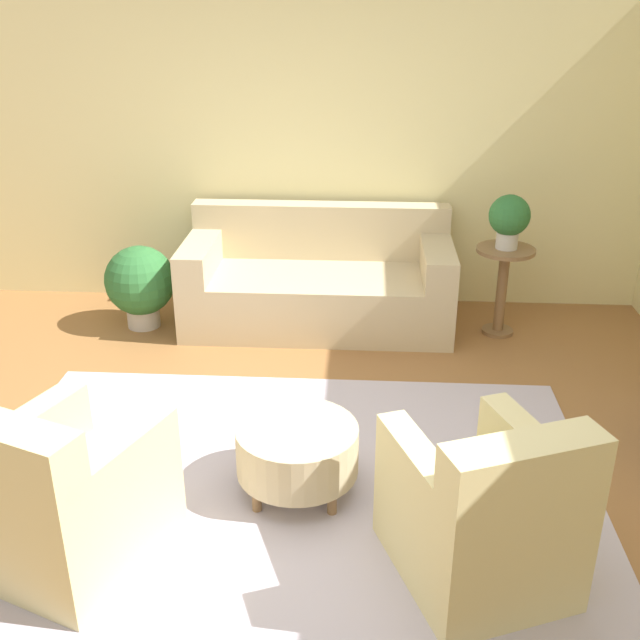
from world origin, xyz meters
The scene contains 10 objects.
ground_plane centered at (0.00, 0.00, 0.00)m, with size 16.00×16.00×0.00m, color #996638.
wall_back centered at (0.00, 2.78, 1.40)m, with size 9.44×0.12×2.80m.
rug centered at (0.00, 0.00, 0.01)m, with size 3.39×2.40×0.01m.
couch centered at (0.03, 2.22, 0.33)m, with size 2.11×0.96×0.90m.
armchair_left centered at (-0.96, -0.66, 0.35)m, with size 0.93×1.00×0.89m.
armchair_right centered at (0.96, -0.66, 0.35)m, with size 0.93×1.00×0.89m.
ottoman_table centered at (0.07, -0.06, 0.26)m, with size 0.65×0.65×0.38m.
side_table centered at (1.47, 2.08, 0.46)m, with size 0.45×0.45×0.71m.
potted_plant_on_side_table centered at (1.47, 2.08, 0.94)m, with size 0.31×0.31×0.41m.
potted_plant_floor centered at (-1.37, 2.03, 0.37)m, with size 0.55×0.55×0.67m.
Camera 1 is at (0.40, -3.40, 2.51)m, focal length 42.00 mm.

